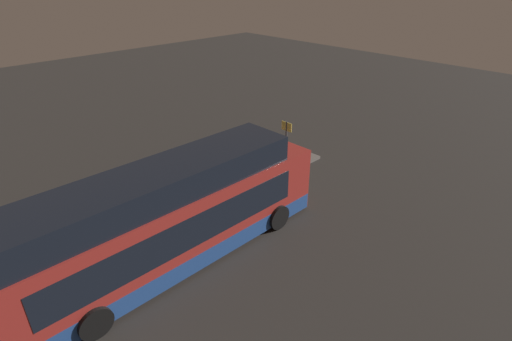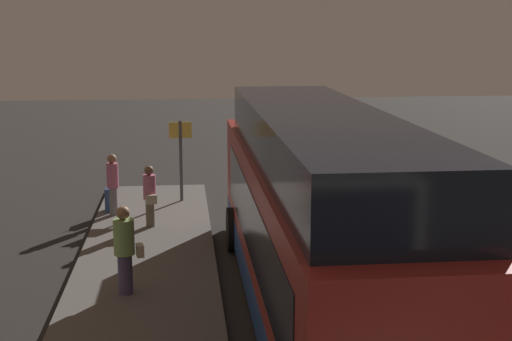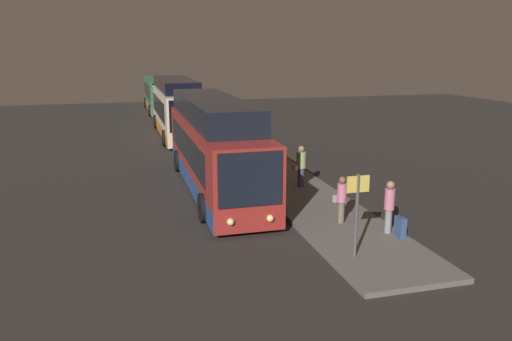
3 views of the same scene
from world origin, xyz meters
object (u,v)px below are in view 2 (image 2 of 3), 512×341
Objects in this scene: passenger_boarding at (125,247)px; suitcase at (109,200)px; bus_lead at (315,227)px; passenger_waiting at (113,181)px; sign_post at (181,150)px; passenger_with_bags at (150,194)px.

suitcase is at bearing 177.95° from passenger_boarding.
bus_lead is 8.61m from passenger_waiting.
passenger_waiting is (7.37, 4.40, -0.65)m from bus_lead.
passenger_with_bags is at bearing 163.38° from sign_post.
passenger_boarding reaches higher than passenger_with_bags.
sign_post reaches higher than passenger_boarding.
sign_post is at bearing 15.61° from bus_lead.
passenger_boarding is 1.98× the size of suitcase.
bus_lead reaches higher than passenger_boarding.
bus_lead is at bearing 61.13° from passenger_boarding.
passenger_with_bags is 3.01m from sign_post.
passenger_waiting is (6.16, 0.80, 0.00)m from passenger_boarding.
bus_lead is 7.50× the size of passenger_with_bags.
passenger_boarding is 1.03× the size of passenger_waiting.
suitcase is 0.37× the size of sign_post.
passenger_boarding is at bearing 171.59° from sign_post.
passenger_with_bags is at bearing 166.17° from passenger_boarding.
sign_post is (1.03, -2.10, 1.24)m from suitcase.
sign_post reaches higher than suitcase.
passenger_boarding is at bearing -171.68° from suitcase.
suitcase is 2.65m from sign_post.
passenger_with_bags is 0.67× the size of sign_post.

